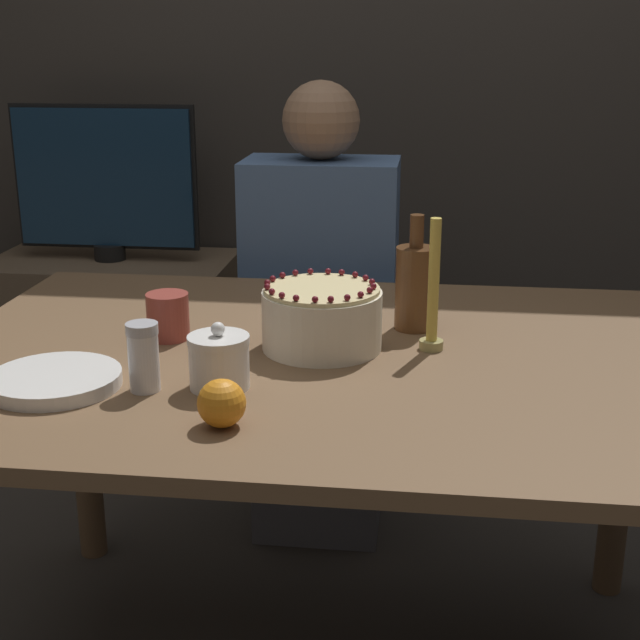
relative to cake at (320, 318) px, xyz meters
name	(u,v)px	position (x,y,z in m)	size (l,w,h in m)	color
wall_behind	(374,48)	(0.00, 1.37, 0.47)	(8.00, 0.05, 2.60)	#38332D
dining_table	(320,406)	(0.00, -0.03, -0.17)	(1.47, 1.04, 0.77)	brown
cake	(320,318)	(0.00, 0.00, 0.00)	(0.23, 0.23, 0.13)	#EFE5CC
sugar_bowl	(219,361)	(-0.14, -0.22, -0.01)	(0.10, 0.10, 0.12)	white
sugar_shaker	(144,357)	(-0.26, -0.25, 0.00)	(0.05, 0.05, 0.12)	white
plate_stack	(55,380)	(-0.42, -0.25, -0.05)	(0.22, 0.22, 0.02)	white
candle	(433,298)	(0.21, 0.02, 0.04)	(0.05, 0.05, 0.25)	tan
bottle	(415,286)	(0.17, 0.14, 0.03)	(0.08, 0.08, 0.23)	brown
cup	(168,316)	(-0.30, 0.02, -0.01)	(0.08, 0.08, 0.09)	#993D33
orange_fruit_0	(222,403)	(-0.10, -0.37, -0.02)	(0.07, 0.07, 0.07)	orange
person_man_blue_shirt	(321,343)	(-0.08, 0.69, -0.29)	(0.40, 0.34, 1.23)	#595960
side_cabinet	(117,353)	(-0.82, 1.12, -0.50)	(0.78, 0.42, 0.64)	brown
tv_monitor	(105,181)	(-0.82, 1.12, 0.07)	(0.59, 0.10, 0.49)	black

